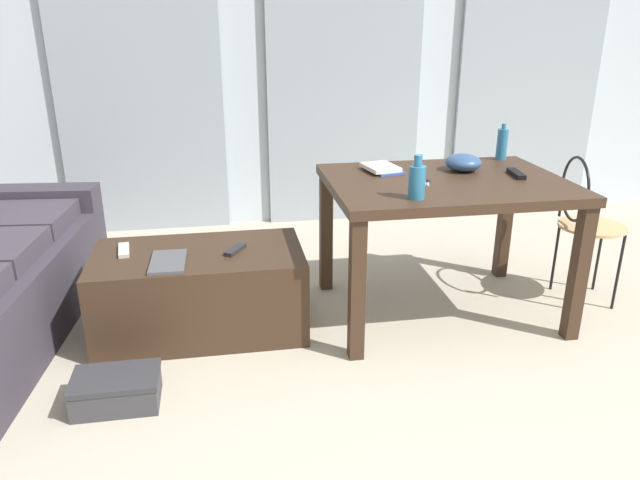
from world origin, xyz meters
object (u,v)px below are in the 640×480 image
at_px(wire_chair, 583,213).
at_px(tv_remote_on_table, 516,174).
at_px(coffee_table, 201,291).
at_px(craft_table, 445,198).
at_px(book_stack, 382,168).
at_px(shoebox, 117,390).
at_px(bottle_far, 417,181).
at_px(bottle_near, 502,144).
at_px(bowl, 463,163).
at_px(tv_remote_secondary, 235,250).
at_px(tv_remote_primary, 124,250).
at_px(scissors, 427,182).
at_px(magazine, 168,262).

distance_m(wire_chair, tv_remote_on_table, 0.50).
bearing_deg(coffee_table, craft_table, -0.45).
xyz_separation_m(book_stack, shoebox, (-1.36, -0.83, -0.71)).
height_order(bottle_far, shoebox, bottle_far).
bearing_deg(bottle_near, shoebox, -155.21).
bearing_deg(bowl, shoebox, -157.17).
xyz_separation_m(coffee_table, shoebox, (-0.35, -0.61, -0.15)).
xyz_separation_m(wire_chair, tv_remote_secondary, (-1.93, -0.03, -0.08)).
bearing_deg(tv_remote_primary, book_stack, -1.26).
xyz_separation_m(scissors, shoebox, (-1.53, -0.55, -0.69)).
bearing_deg(craft_table, bottle_near, 38.58).
bearing_deg(coffee_table, bottle_near, 11.86).
relative_size(bottle_far, tv_remote_on_table, 1.14).
bearing_deg(tv_remote_primary, tv_remote_on_table, -9.50).
relative_size(scissors, tv_remote_secondary, 0.73).
bearing_deg(magazine, bottle_far, -8.34).
bearing_deg(bottle_near, tv_remote_primary, -171.85).
xyz_separation_m(coffee_table, tv_remote_primary, (-0.37, 0.07, 0.23)).
xyz_separation_m(coffee_table, craft_table, (1.30, -0.01, 0.44)).
bearing_deg(book_stack, craft_table, -37.93).
relative_size(bottle_near, bowl, 1.08).
bearing_deg(shoebox, scissors, 19.95).
distance_m(bowl, magazine, 1.65).
xyz_separation_m(craft_table, book_stack, (-0.29, 0.23, 0.12)).
relative_size(bottle_far, book_stack, 0.78).
bearing_deg(coffee_table, tv_remote_secondary, -7.65).
height_order(wire_chair, bottle_near, bottle_near).
distance_m(bowl, tv_remote_primary, 1.85).
distance_m(bowl, book_stack, 0.45).
height_order(coffee_table, shoebox, coffee_table).
bearing_deg(magazine, tv_remote_secondary, 18.39).
relative_size(book_stack, tv_remote_on_table, 1.46).
bearing_deg(magazine, bowl, 10.84).
distance_m(bottle_far, scissors, 0.31).
bearing_deg(tv_remote_on_table, magazine, -168.77).
xyz_separation_m(bowl, tv_remote_secondary, (-1.26, -0.17, -0.36)).
relative_size(craft_table, bottle_near, 5.84).
bearing_deg(bottle_far, coffee_table, 162.75).
bearing_deg(bottle_far, book_stack, 92.13).
height_order(bowl, book_stack, bowl).
xyz_separation_m(bottle_near, scissors, (-0.60, -0.43, -0.09)).
relative_size(coffee_table, scissors, 9.01).
height_order(craft_table, bottle_far, bottle_far).
bearing_deg(tv_remote_secondary, scissors, 29.41).
height_order(bowl, tv_remote_secondary, bowl).
bearing_deg(coffee_table, tv_remote_on_table, -0.23).
bearing_deg(bottle_near, scissors, -144.58).
bearing_deg(bottle_near, craft_table, -141.42).
bearing_deg(book_stack, scissors, -58.61).
relative_size(coffee_table, tv_remote_on_table, 5.86).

